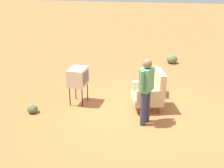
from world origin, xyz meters
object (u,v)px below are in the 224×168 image
(armchair, at_px, (151,92))
(bottle_wine_green, at_px, (155,74))
(tv_on_stand, at_px, (78,77))
(person_standing, at_px, (146,88))
(side_table, at_px, (152,79))
(soda_can_red, at_px, (158,75))
(flower_vase, at_px, (150,69))

(armchair, xyz_separation_m, bottle_wine_green, (-0.74, 0.05, 0.25))
(tv_on_stand, distance_m, person_standing, 2.07)
(side_table, distance_m, person_standing, 1.83)
(tv_on_stand, xyz_separation_m, person_standing, (0.77, 1.92, 0.16))
(tv_on_stand, distance_m, soda_can_red, 2.33)
(armchair, bearing_deg, flower_vase, -174.63)
(side_table, xyz_separation_m, tv_on_stand, (1.01, -1.96, 0.28))
(armchair, bearing_deg, person_standing, -4.99)
(bottle_wine_green, distance_m, flower_vase, 0.44)
(tv_on_stand, relative_size, bottle_wine_green, 3.22)
(side_table, relative_size, bottle_wine_green, 1.83)
(soda_can_red, relative_size, flower_vase, 0.46)
(armchair, xyz_separation_m, tv_on_stand, (0.05, -1.99, 0.28))
(bottle_wine_green, bearing_deg, flower_vase, -159.13)
(armchair, bearing_deg, soda_can_red, 172.67)
(side_table, xyz_separation_m, flower_vase, (-0.19, -0.08, 0.23))
(armchair, distance_m, person_standing, 0.93)
(soda_can_red, bearing_deg, bottle_wine_green, -20.34)
(person_standing, bearing_deg, side_table, 178.62)
(armchair, distance_m, side_table, 0.96)
(tv_on_stand, height_order, person_standing, person_standing)
(person_standing, bearing_deg, tv_on_stand, -111.79)
(side_table, height_order, bottle_wine_green, bottle_wine_green)
(side_table, height_order, flower_vase, flower_vase)
(person_standing, xyz_separation_m, bottle_wine_green, (-1.56, 0.12, -0.19))
(person_standing, xyz_separation_m, flower_vase, (-1.97, -0.04, -0.20))
(side_table, bearing_deg, soda_can_red, 80.33)
(bottle_wine_green, bearing_deg, tv_on_stand, -68.82)
(side_table, xyz_separation_m, bottle_wine_green, (0.22, 0.08, 0.24))
(soda_can_red, bearing_deg, flower_vase, -133.82)
(soda_can_red, bearing_deg, person_standing, -6.25)
(person_standing, relative_size, flower_vase, 6.19)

